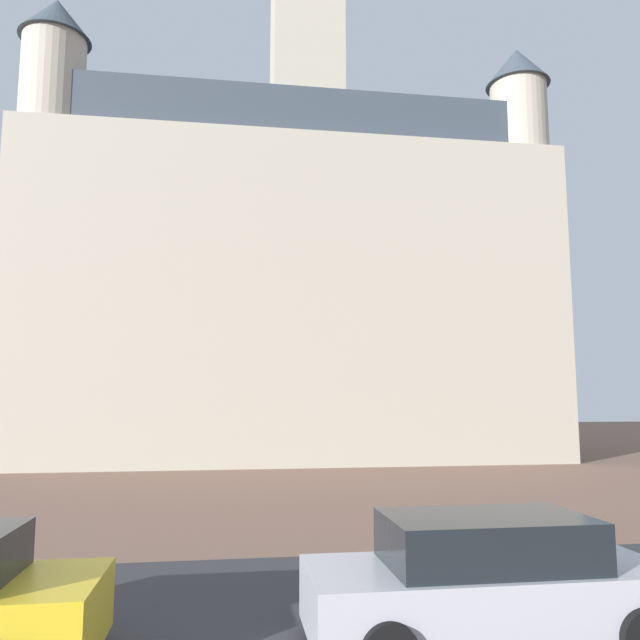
% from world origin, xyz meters
% --- Properties ---
extents(ground_plane, '(120.00, 120.00, 0.00)m').
position_xyz_m(ground_plane, '(0.00, 10.00, 0.00)').
color(ground_plane, brown).
extents(street_asphalt_strip, '(120.00, 6.28, 0.00)m').
position_xyz_m(street_asphalt_strip, '(0.00, 7.06, 0.00)').
color(street_asphalt_strip, '#2D2D33').
rests_on(street_asphalt_strip, ground_plane).
extents(landmark_building, '(25.79, 14.85, 36.65)m').
position_xyz_m(landmark_building, '(0.95, 31.80, 9.42)').
color(landmark_building, '#B2A893').
rests_on(landmark_building, ground_plane).
extents(car_silver, '(4.48, 1.94, 1.53)m').
position_xyz_m(car_silver, '(0.99, 5.67, 0.73)').
color(car_silver, '#B2B2BC').
rests_on(car_silver, ground_plane).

